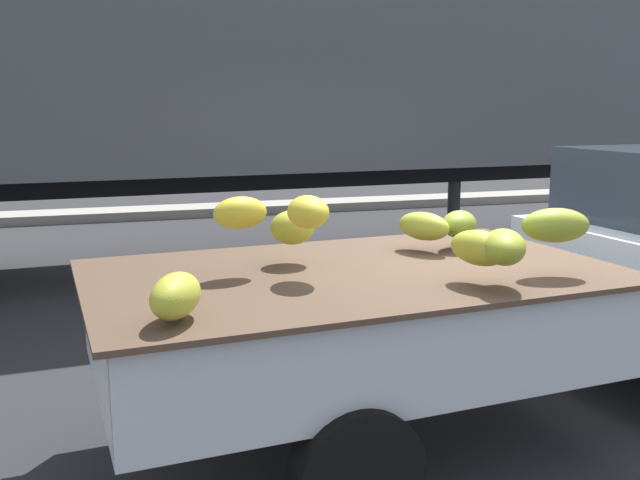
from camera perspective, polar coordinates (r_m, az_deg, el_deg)
name	(u,v)px	position (r m, az deg, el deg)	size (l,w,h in m)	color
ground	(502,398)	(5.18, 14.50, -12.28)	(220.00, 220.00, 0.00)	#28282B
curb_strip	(246,208)	(13.38, -5.97, 2.55)	(80.00, 0.80, 0.16)	gray
pickup_truck	(634,273)	(5.26, 24.04, -2.44)	(5.36, 2.12, 1.70)	silver
semi_trailer	(218,60)	(8.90, -8.26, 14.22)	(12.13, 3.25, 3.95)	#4C5156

